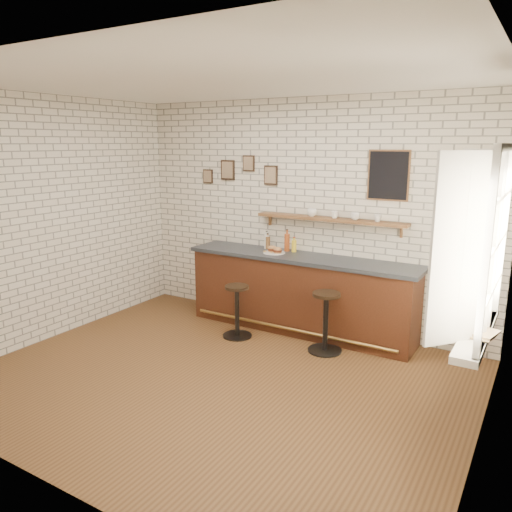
# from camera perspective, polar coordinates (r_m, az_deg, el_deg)

# --- Properties ---
(ground) EXTENTS (5.00, 5.00, 0.00)m
(ground) POSITION_cam_1_polar(r_m,az_deg,el_deg) (5.43, -4.23, -13.78)
(ground) COLOR brown
(ground) RESTS_ON ground
(bar_counter) EXTENTS (3.10, 0.65, 1.01)m
(bar_counter) POSITION_cam_1_polar(r_m,az_deg,el_deg) (6.56, 5.08, -4.27)
(bar_counter) COLOR #472213
(bar_counter) RESTS_ON ground
(sandwich_plate) EXTENTS (0.28, 0.28, 0.01)m
(sandwich_plate) POSITION_cam_1_polar(r_m,az_deg,el_deg) (6.56, 2.09, 0.38)
(sandwich_plate) COLOR white
(sandwich_plate) RESTS_ON bar_counter
(ciabatta_sandwich) EXTENTS (0.23, 0.16, 0.08)m
(ciabatta_sandwich) POSITION_cam_1_polar(r_m,az_deg,el_deg) (6.55, 2.17, 0.74)
(ciabatta_sandwich) COLOR tan
(ciabatta_sandwich) RESTS_ON sandwich_plate
(potato_chips) EXTENTS (0.25, 0.17, 0.00)m
(potato_chips) POSITION_cam_1_polar(r_m,az_deg,el_deg) (6.57, 1.90, 0.46)
(potato_chips) COLOR gold
(potato_chips) RESTS_ON sandwich_plate
(bitters_bottle_brown) EXTENTS (0.07, 0.07, 0.22)m
(bitters_bottle_brown) POSITION_cam_1_polar(r_m,az_deg,el_deg) (6.82, 1.34, 1.58)
(bitters_bottle_brown) COLOR brown
(bitters_bottle_brown) RESTS_ON bar_counter
(bitters_bottle_white) EXTENTS (0.06, 0.06, 0.24)m
(bitters_bottle_white) POSITION_cam_1_polar(r_m,az_deg,el_deg) (6.83, 1.22, 1.68)
(bitters_bottle_white) COLOR silver
(bitters_bottle_white) RESTS_ON bar_counter
(bitters_bottle_amber) EXTENTS (0.07, 0.07, 0.30)m
(bitters_bottle_amber) POSITION_cam_1_polar(r_m,az_deg,el_deg) (6.68, 3.56, 1.60)
(bitters_bottle_amber) COLOR #984118
(bitters_bottle_amber) RESTS_ON bar_counter
(condiment_bottle_yellow) EXTENTS (0.06, 0.06, 0.20)m
(condiment_bottle_yellow) POSITION_cam_1_polar(r_m,az_deg,el_deg) (6.64, 4.37, 1.19)
(condiment_bottle_yellow) COLOR yellow
(condiment_bottle_yellow) RESTS_ON bar_counter
(bar_stool_left) EXTENTS (0.38, 0.38, 0.68)m
(bar_stool_left) POSITION_cam_1_polar(r_m,az_deg,el_deg) (6.37, -2.18, -6.12)
(bar_stool_left) COLOR black
(bar_stool_left) RESTS_ON ground
(bar_stool_right) EXTENTS (0.43, 0.43, 0.73)m
(bar_stool_right) POSITION_cam_1_polar(r_m,az_deg,el_deg) (5.97, 7.96, -7.28)
(bar_stool_right) COLOR black
(bar_stool_right) RESTS_ON ground
(wall_shelf) EXTENTS (2.00, 0.18, 0.18)m
(wall_shelf) POSITION_cam_1_polar(r_m,az_deg,el_deg) (6.41, 8.38, 4.15)
(wall_shelf) COLOR brown
(wall_shelf) RESTS_ON ground
(shelf_cup_a) EXTENTS (0.15, 0.15, 0.10)m
(shelf_cup_a) POSITION_cam_1_polar(r_m,az_deg,el_deg) (6.49, 6.40, 4.96)
(shelf_cup_a) COLOR white
(shelf_cup_a) RESTS_ON wall_shelf
(shelf_cup_b) EXTENTS (0.13, 0.13, 0.09)m
(shelf_cup_b) POSITION_cam_1_polar(r_m,az_deg,el_deg) (6.37, 8.99, 4.69)
(shelf_cup_b) COLOR white
(shelf_cup_b) RESTS_ON wall_shelf
(shelf_cup_c) EXTENTS (0.16, 0.16, 0.09)m
(shelf_cup_c) POSITION_cam_1_polar(r_m,az_deg,el_deg) (6.28, 11.26, 4.49)
(shelf_cup_c) COLOR white
(shelf_cup_c) RESTS_ON wall_shelf
(shelf_cup_d) EXTENTS (0.12, 0.12, 0.09)m
(shelf_cup_d) POSITION_cam_1_polar(r_m,az_deg,el_deg) (6.19, 13.74, 4.22)
(shelf_cup_d) COLOR white
(shelf_cup_d) RESTS_ON wall_shelf
(back_wall_decor) EXTENTS (2.96, 0.02, 0.56)m
(back_wall_decor) POSITION_cam_1_polar(r_m,az_deg,el_deg) (6.49, 7.39, 9.34)
(back_wall_decor) COLOR black
(back_wall_decor) RESTS_ON ground
(window_sill) EXTENTS (0.20, 1.35, 0.06)m
(window_sill) POSITION_cam_1_polar(r_m,az_deg,el_deg) (4.54, 23.92, -8.04)
(window_sill) COLOR white
(window_sill) RESTS_ON ground
(casement_window) EXTENTS (0.40, 1.30, 1.56)m
(casement_window) POSITION_cam_1_polar(r_m,az_deg,el_deg) (4.35, 24.26, 1.33)
(casement_window) COLOR white
(casement_window) RESTS_ON ground
(book_lower) EXTENTS (0.21, 0.26, 0.02)m
(book_lower) POSITION_cam_1_polar(r_m,az_deg,el_deg) (4.39, 23.46, -8.12)
(book_lower) COLOR tan
(book_lower) RESTS_ON window_sill
(book_upper) EXTENTS (0.23, 0.28, 0.02)m
(book_upper) POSITION_cam_1_polar(r_m,az_deg,el_deg) (4.42, 23.54, -7.75)
(book_upper) COLOR tan
(book_upper) RESTS_ON book_lower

